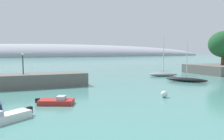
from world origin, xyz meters
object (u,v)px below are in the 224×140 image
(harbor_lamp_post, at_px, (23,61))
(tree_clump_shore, at_px, (224,44))
(sailboat_black_near_shore, at_px, (186,79))
(mooring_buoy_white, at_px, (164,94))
(sailboat_grey_mid_mooring, at_px, (163,74))
(motorboat_white_outer, at_px, (3,118))
(motorboat_red_foreground, at_px, (56,101))

(harbor_lamp_post, bearing_deg, tree_clump_shore, 4.65)
(sailboat_black_near_shore, relative_size, mooring_buoy_white, 8.91)
(sailboat_black_near_shore, distance_m, mooring_buoy_white, 16.58)
(sailboat_grey_mid_mooring, bearing_deg, sailboat_black_near_shore, 97.98)
(tree_clump_shore, height_order, motorboat_white_outer, tree_clump_shore)
(motorboat_white_outer, distance_m, harbor_lamp_post, 18.90)
(sailboat_black_near_shore, bearing_deg, mooring_buoy_white, 93.94)
(motorboat_red_foreground, bearing_deg, sailboat_black_near_shore, 44.32)
(sailboat_grey_mid_mooring, relative_size, motorboat_red_foreground, 2.14)
(sailboat_black_near_shore, bearing_deg, harbor_lamp_post, 45.45)
(mooring_buoy_white, bearing_deg, tree_clump_shore, 30.45)
(tree_clump_shore, height_order, harbor_lamp_post, tree_clump_shore)
(sailboat_black_near_shore, bearing_deg, tree_clump_shore, -101.13)
(motorboat_red_foreground, bearing_deg, sailboat_grey_mid_mooring, 59.41)
(tree_clump_shore, relative_size, sailboat_grey_mid_mooring, 0.96)
(mooring_buoy_white, bearing_deg, harbor_lamp_post, 136.47)
(sailboat_black_near_shore, xyz_separation_m, motorboat_red_foreground, (-26.11, -8.68, -0.14))
(mooring_buoy_white, bearing_deg, motorboat_white_outer, -170.58)
(sailboat_grey_mid_mooring, bearing_deg, tree_clump_shore, -164.69)
(motorboat_white_outer, bearing_deg, tree_clump_shore, 170.97)
(motorboat_red_foreground, relative_size, motorboat_white_outer, 0.89)
(sailboat_grey_mid_mooring, xyz_separation_m, motorboat_red_foreground, (-27.90, -18.45, -0.22))
(motorboat_red_foreground, bearing_deg, mooring_buoy_white, 18.40)
(sailboat_black_near_shore, xyz_separation_m, mooring_buoy_white, (-12.88, -10.43, -0.02))
(sailboat_grey_mid_mooring, distance_m, harbor_lamp_post, 31.36)
(tree_clump_shore, height_order, sailboat_black_near_shore, tree_clump_shore)
(sailboat_black_near_shore, xyz_separation_m, sailboat_grey_mid_mooring, (1.79, 9.77, 0.08))
(sailboat_grey_mid_mooring, xyz_separation_m, motorboat_white_outer, (-33.11, -23.26, -0.15))
(tree_clump_shore, bearing_deg, motorboat_white_outer, -156.45)
(sailboat_grey_mid_mooring, height_order, motorboat_white_outer, sailboat_grey_mid_mooring)
(tree_clump_shore, distance_m, sailboat_black_near_shore, 22.88)
(tree_clump_shore, xyz_separation_m, sailboat_black_near_shore, (-19.86, -8.81, -7.17))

